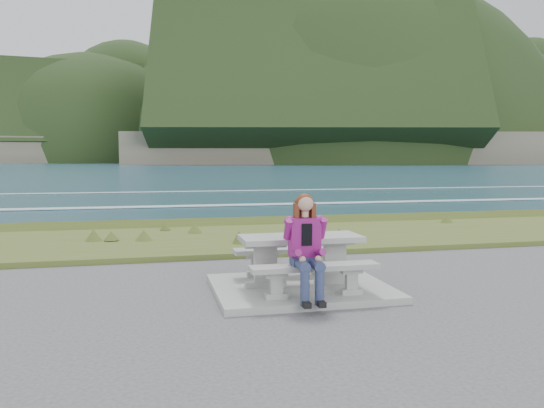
# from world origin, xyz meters

# --- Properties ---
(concrete_slab) EXTENTS (2.60, 2.10, 0.10)m
(concrete_slab) POSITION_xyz_m (0.00, 0.00, 0.05)
(concrete_slab) COLOR gray
(concrete_slab) RESTS_ON ground
(picnic_table) EXTENTS (1.80, 0.75, 0.75)m
(picnic_table) POSITION_xyz_m (0.00, 0.00, 0.68)
(picnic_table) COLOR gray
(picnic_table) RESTS_ON concrete_slab
(bench_landward) EXTENTS (1.80, 0.35, 0.45)m
(bench_landward) POSITION_xyz_m (0.00, -0.70, 0.45)
(bench_landward) COLOR gray
(bench_landward) RESTS_ON concrete_slab
(bench_seaward) EXTENTS (1.80, 0.35, 0.45)m
(bench_seaward) POSITION_xyz_m (0.00, 0.70, 0.45)
(bench_seaward) COLOR gray
(bench_seaward) RESTS_ON concrete_slab
(grass_verge) EXTENTS (160.00, 4.50, 0.22)m
(grass_verge) POSITION_xyz_m (0.00, 5.00, 0.00)
(grass_verge) COLOR #445720
(grass_verge) RESTS_ON ground
(shore_drop) EXTENTS (160.00, 0.80, 2.20)m
(shore_drop) POSITION_xyz_m (0.00, 7.90, 0.00)
(shore_drop) COLOR #69604E
(shore_drop) RESTS_ON ground
(ocean) EXTENTS (1600.00, 1600.00, 0.09)m
(ocean) POSITION_xyz_m (0.00, 25.09, -1.74)
(ocean) COLOR navy
(ocean) RESTS_ON ground
(headland_range) EXTENTS (729.83, 363.95, 229.04)m
(headland_range) POSITION_xyz_m (190.19, 398.15, 9.96)
(headland_range) COLOR #69604E
(headland_range) RESTS_ON ground
(seated_woman) EXTENTS (0.42, 0.72, 1.43)m
(seated_woman) POSITION_xyz_m (-0.15, -0.84, 0.63)
(seated_woman) COLOR navy
(seated_woman) RESTS_ON concrete_slab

